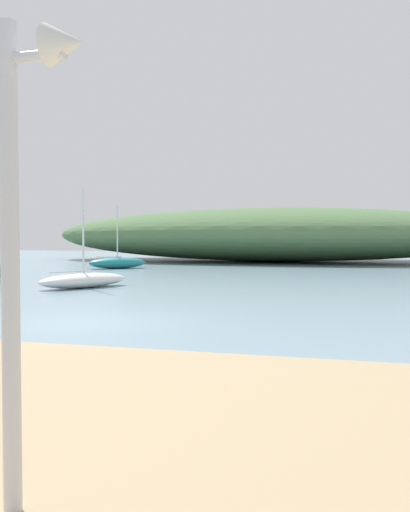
{
  "coord_description": "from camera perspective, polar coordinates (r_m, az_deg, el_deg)",
  "views": [
    {
      "loc": [
        5.77,
        -11.71,
        2.01
      ],
      "look_at": [
        1.81,
        2.97,
        1.47
      ],
      "focal_mm": 38.3,
      "sensor_mm": 36.0,
      "label": 1
    }
  ],
  "objects": [
    {
      "name": "sailboat_mid_channel",
      "position": [
        35.09,
        -9.13,
        -0.7
      ],
      "size": [
        3.63,
        3.38,
        3.97
      ],
      "color": "teal",
      "rests_on": "ground"
    },
    {
      "name": "distant_hill",
      "position": [
        45.71,
        6.91,
        2.24
      ],
      "size": [
        37.91,
        15.46,
        4.4
      ],
      "primitive_type": "ellipsoid",
      "color": "#517547",
      "rests_on": "ground"
    },
    {
      "name": "ground_plane",
      "position": [
        13.21,
        -11.09,
        -6.77
      ],
      "size": [
        120.0,
        120.0,
        0.0
      ],
      "primitive_type": "plane",
      "color": "#7A99A8"
    },
    {
      "name": "sailboat_inner_mooring",
      "position": [
        22.11,
        -12.57,
        -2.46
      ],
      "size": [
        3.05,
        4.04,
        3.96
      ],
      "color": "white",
      "rests_on": "ground"
    }
  ]
}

